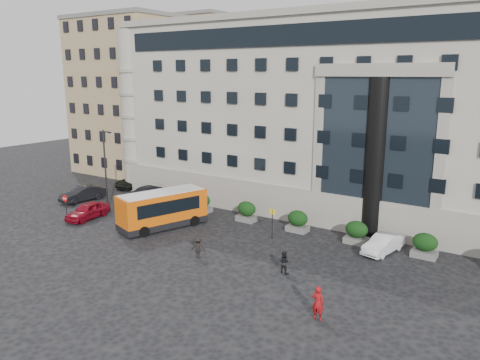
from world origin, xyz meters
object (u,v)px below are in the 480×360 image
object	(u,v)px
hedge_c	(298,221)
hedge_e	(425,245)
hedge_a	(202,203)
parked_car_b	(83,194)
parked_car_d	(135,181)
white_taxi	(383,244)
no_entry_sign	(65,202)
pedestrian_c	(198,248)
hedge_b	(247,211)
hedge_d	(356,232)
pedestrian_a	(318,303)
pedestrian_b	(284,262)
parked_car_a	(88,211)
parked_car_c	(144,194)
bus_stop_sign	(272,218)
street_lamp	(106,167)
minibus	(162,208)
red_truck	(196,170)

from	to	relation	value
hedge_c	hedge_e	distance (m)	10.40
hedge_a	parked_car_b	world-z (taller)	hedge_a
parked_car_d	white_taxi	size ratio (longest dim) A/B	1.28
no_entry_sign	pedestrian_c	bearing A→B (deg)	-1.80
hedge_b	pedestrian_c	world-z (taller)	hedge_b
hedge_b	parked_car_d	distance (m)	18.57
hedge_d	hedge_b	bearing A→B (deg)	180.00
hedge_b	pedestrian_a	distance (m)	17.98
parked_car_d	pedestrian_b	bearing A→B (deg)	-28.61
parked_car_a	pedestrian_a	world-z (taller)	pedestrian_a
hedge_d	parked_car_d	bearing A→B (deg)	172.70
hedge_a	pedestrian_b	size ratio (longest dim) A/B	1.16
parked_car_a	white_taxi	xyz separation A→B (m)	(25.48, 6.82, -0.08)
white_taxi	pedestrian_b	bearing A→B (deg)	-108.95
parked_car_b	hedge_b	bearing A→B (deg)	20.78
hedge_a	pedestrian_c	size ratio (longest dim) A/B	1.15
parked_car_b	hedge_e	bearing A→B (deg)	15.33
parked_car_b	parked_car_c	xyz separation A→B (m)	(5.50, 3.50, -0.02)
hedge_b	parked_car_b	distance (m)	18.60
bus_stop_sign	pedestrian_c	xyz separation A→B (m)	(-2.48, -6.54, -0.93)
hedge_d	no_entry_sign	xyz separation A→B (m)	(-24.60, -8.84, 0.72)
street_lamp	pedestrian_b	distance (m)	22.03
hedge_e	pedestrian_b	size ratio (longest dim) A/B	1.16
hedge_c	white_taxi	distance (m)	7.63
hedge_a	bus_stop_sign	size ratio (longest dim) A/B	0.73
parked_car_a	parked_car_b	distance (m)	6.67
parked_car_b	minibus	bearing A→B (deg)	1.30
hedge_c	pedestrian_c	xyz separation A→B (m)	(-3.38, -9.34, -0.13)
parked_car_b	pedestrian_a	world-z (taller)	pedestrian_a
hedge_b	hedge_e	world-z (taller)	same
parked_car_a	parked_car_b	xyz separation A→B (m)	(-5.50, 3.77, 0.02)
hedge_c	street_lamp	distance (m)	19.27
pedestrian_a	white_taxi	bearing A→B (deg)	-91.80
hedge_c	street_lamp	world-z (taller)	street_lamp
street_lamp	no_entry_sign	bearing A→B (deg)	-104.72
red_truck	no_entry_sign	bearing A→B (deg)	-86.58
hedge_a	red_truck	bearing A→B (deg)	131.17
hedge_b	street_lamp	distance (m)	14.41
bus_stop_sign	hedge_e	bearing A→B (deg)	13.92
hedge_b	no_entry_sign	distance (m)	16.74
hedge_a	parked_car_d	bearing A→B (deg)	164.26
bus_stop_sign	red_truck	world-z (taller)	red_truck
hedge_a	pedestrian_c	distance (m)	11.69
hedge_b	pedestrian_a	world-z (taller)	pedestrian_a
parked_car_b	pedestrian_a	size ratio (longest dim) A/B	2.43
hedge_a	street_lamp	world-z (taller)	street_lamp
parked_car_a	parked_car_c	bearing A→B (deg)	83.55
parked_car_d	hedge_b	bearing A→B (deg)	-15.82
minibus	parked_car_a	size ratio (longest dim) A/B	1.80
hedge_e	white_taxi	size ratio (longest dim) A/B	0.44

